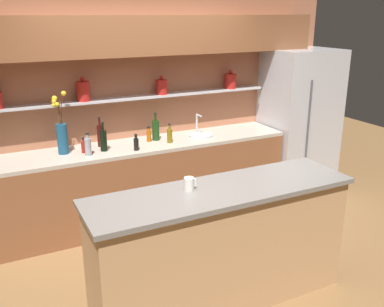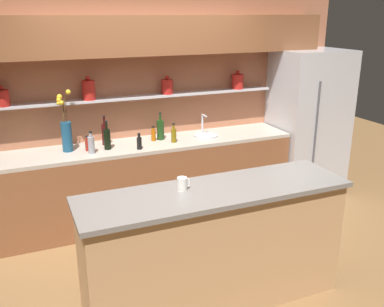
% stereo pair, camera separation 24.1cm
% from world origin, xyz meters
% --- Properties ---
extents(ground_plane, '(12.00, 12.00, 0.00)m').
position_xyz_m(ground_plane, '(0.00, 0.00, 0.00)').
color(ground_plane, brown).
extents(back_wall_unit, '(5.20, 0.44, 2.60)m').
position_xyz_m(back_wall_unit, '(-0.00, 1.53, 1.55)').
color(back_wall_unit, '#A86647').
rests_on(back_wall_unit, ground_plane).
extents(back_counter_unit, '(3.63, 0.62, 0.92)m').
position_xyz_m(back_counter_unit, '(-0.13, 1.24, 0.46)').
color(back_counter_unit, brown).
rests_on(back_counter_unit, ground_plane).
extents(island_counter, '(2.17, 0.61, 1.02)m').
position_xyz_m(island_counter, '(0.00, -0.47, 0.51)').
color(island_counter, tan).
rests_on(island_counter, ground_plane).
extents(refrigerator, '(0.89, 0.73, 1.89)m').
position_xyz_m(refrigerator, '(2.15, 1.20, 0.94)').
color(refrigerator, '#B7B7BC').
rests_on(refrigerator, ground_plane).
extents(flower_vase, '(0.15, 0.12, 0.65)m').
position_xyz_m(flower_vase, '(-0.89, 1.29, 1.13)').
color(flower_vase, navy).
rests_on(flower_vase, back_counter_unit).
extents(sink_fixture, '(0.29, 0.29, 0.25)m').
position_xyz_m(sink_fixture, '(0.71, 1.25, 0.94)').
color(sink_fixture, '#B7B7BC').
rests_on(sink_fixture, back_counter_unit).
extents(bottle_wine_0, '(0.07, 0.07, 0.33)m').
position_xyz_m(bottle_wine_0, '(-0.47, 1.36, 1.05)').
color(bottle_wine_0, '#380C0C').
rests_on(bottle_wine_0, back_counter_unit).
extents(bottle_oil_1, '(0.06, 0.06, 0.22)m').
position_xyz_m(bottle_oil_1, '(0.26, 1.15, 1.01)').
color(bottle_oil_1, brown).
rests_on(bottle_oil_1, back_counter_unit).
extents(bottle_wine_2, '(0.08, 0.08, 0.32)m').
position_xyz_m(bottle_wine_2, '(0.16, 1.32, 1.04)').
color(bottle_wine_2, '#193814').
rests_on(bottle_wine_2, back_counter_unit).
extents(bottle_wine_3, '(0.07, 0.07, 0.31)m').
position_xyz_m(bottle_wine_3, '(-0.49, 1.19, 1.04)').
color(bottle_wine_3, black).
rests_on(bottle_wine_3, back_counter_unit).
extents(bottle_sauce_4, '(0.05, 0.05, 0.18)m').
position_xyz_m(bottle_sauce_4, '(-0.17, 1.05, 0.99)').
color(bottle_sauce_4, black).
rests_on(bottle_sauce_4, back_counter_unit).
extents(bottle_spirit_5, '(0.07, 0.07, 0.24)m').
position_xyz_m(bottle_spirit_5, '(-0.67, 1.11, 1.02)').
color(bottle_spirit_5, gray).
rests_on(bottle_spirit_5, back_counter_unit).
extents(bottle_sauce_6, '(0.05, 0.05, 0.17)m').
position_xyz_m(bottle_sauce_6, '(-0.69, 1.22, 0.99)').
color(bottle_sauce_6, maroon).
rests_on(bottle_sauce_6, back_counter_unit).
extents(bottle_sauce_7, '(0.05, 0.05, 0.17)m').
position_xyz_m(bottle_sauce_7, '(0.07, 1.30, 0.99)').
color(bottle_sauce_7, '#9E4C0A').
rests_on(bottle_sauce_7, back_counter_unit).
extents(coffee_mug, '(0.10, 0.08, 0.10)m').
position_xyz_m(coffee_mug, '(-0.24, -0.38, 1.07)').
color(coffee_mug, silver).
rests_on(coffee_mug, island_counter).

